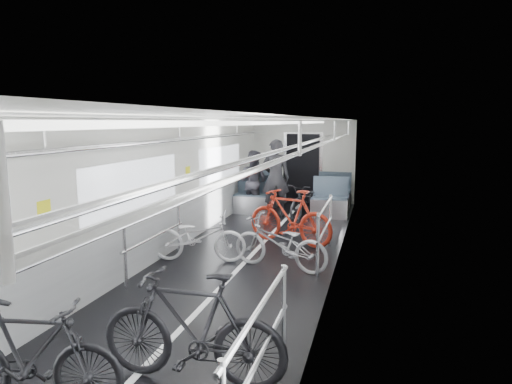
# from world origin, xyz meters

# --- Properties ---
(car_shell) EXTENTS (3.02, 14.01, 2.41)m
(car_shell) POSITION_xyz_m (0.00, 1.78, 1.13)
(car_shell) COLOR black
(car_shell) RESTS_ON ground
(bike_left_mid) EXTENTS (1.63, 0.70, 0.95)m
(bike_left_mid) POSITION_xyz_m (-0.57, -3.34, 0.47)
(bike_left_mid) COLOR black
(bike_left_mid) RESTS_ON floor
(bike_left_far) EXTENTS (1.69, 0.82, 0.85)m
(bike_left_far) POSITION_xyz_m (-0.78, 0.80, 0.43)
(bike_left_far) COLOR silver
(bike_left_far) RESTS_ON floor
(bike_right_near) EXTENTS (1.77, 0.52, 1.06)m
(bike_right_near) POSITION_xyz_m (0.56, -2.64, 0.53)
(bike_right_near) COLOR black
(bike_right_near) RESTS_ON floor
(bike_right_mid) EXTENTS (1.72, 0.94, 0.86)m
(bike_right_mid) POSITION_xyz_m (0.64, 0.72, 0.43)
(bike_right_mid) COLOR #9A9A9F
(bike_right_mid) RESTS_ON floor
(bike_right_far) EXTENTS (1.87, 1.06, 1.08)m
(bike_right_far) POSITION_xyz_m (0.51, 2.27, 0.54)
(bike_right_far) COLOR #AF2615
(bike_right_far) RESTS_ON floor
(bike_aisle) EXTENTS (1.05, 1.72, 0.85)m
(bike_aisle) POSITION_xyz_m (0.47, 4.80, 0.43)
(bike_aisle) COLOR black
(bike_aisle) RESTS_ON floor
(person_standing) EXTENTS (0.79, 0.62, 1.93)m
(person_standing) POSITION_xyz_m (-0.34, 4.80, 0.96)
(person_standing) COLOR black
(person_standing) RESTS_ON floor
(person_seated) EXTENTS (0.93, 0.80, 1.63)m
(person_seated) POSITION_xyz_m (-0.99, 5.06, 0.81)
(person_seated) COLOR #323139
(person_seated) RESTS_ON floor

